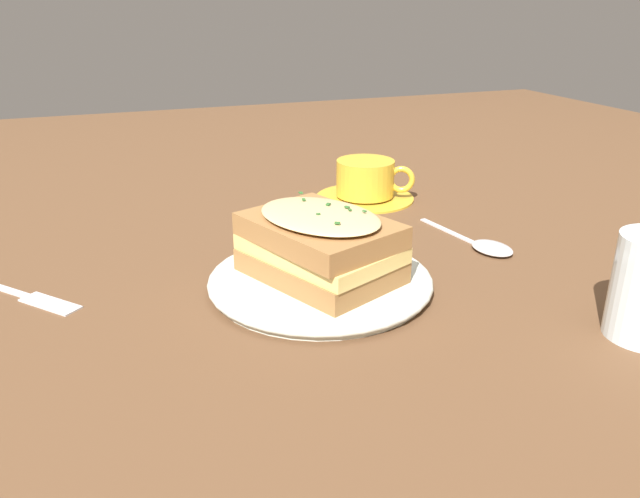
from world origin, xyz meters
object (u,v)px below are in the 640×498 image
dinner_plate (320,280)px  fork (27,296)px  teacup_with_saucer (366,182)px  sandwich (320,244)px  spoon (487,246)px

dinner_plate → fork: dinner_plate is taller
dinner_plate → teacup_with_saucer: teacup_with_saucer is taller
sandwich → fork: bearing=74.1°
dinner_plate → spoon: bearing=-82.5°
teacup_with_saucer → spoon: teacup_with_saucer is taller
sandwich → teacup_with_saucer: (0.27, -0.17, -0.02)m
teacup_with_saucer → sandwich: bearing=-93.3°
spoon → dinner_plate: bearing=-2.0°
sandwich → teacup_with_saucer: bearing=-32.9°
dinner_plate → spoon: dinner_plate is taller
dinner_plate → spoon: size_ratio=1.45×
teacup_with_saucer → fork: (-0.19, 0.47, -0.02)m
teacup_with_saucer → fork: bearing=-128.6°
sandwich → teacup_with_saucer: sandwich is taller
fork → teacup_with_saucer: bearing=160.8°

